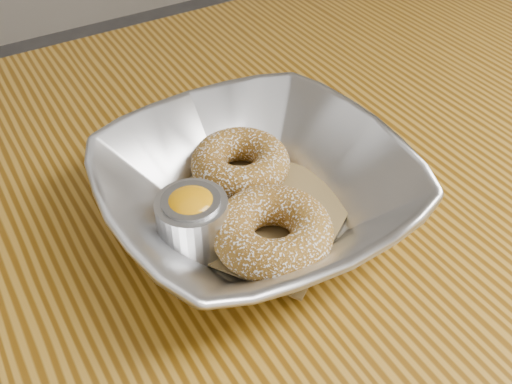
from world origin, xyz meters
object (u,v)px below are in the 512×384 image
table (203,315)px  ramekin (192,219)px  donut_back (240,163)px  serving_bowl (256,191)px  donut_front (273,232)px

table → ramekin: ramekin is taller
donut_back → serving_bowl: bearing=-103.1°
donut_front → ramekin: bearing=142.8°
serving_bowl → donut_front: serving_bowl is taller
table → donut_front: 0.14m
serving_bowl → donut_front: bearing=-104.3°
ramekin → donut_back: bearing=35.2°
serving_bowl → donut_back: bearing=76.9°
serving_bowl → ramekin: serving_bowl is taller
donut_back → ramekin: (-0.07, -0.05, 0.01)m
serving_bowl → donut_front: 0.05m
donut_back → donut_front: (-0.02, -0.09, 0.00)m
table → donut_front: donut_front is taller
table → donut_front: bearing=-43.5°
table → ramekin: size_ratio=21.03×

